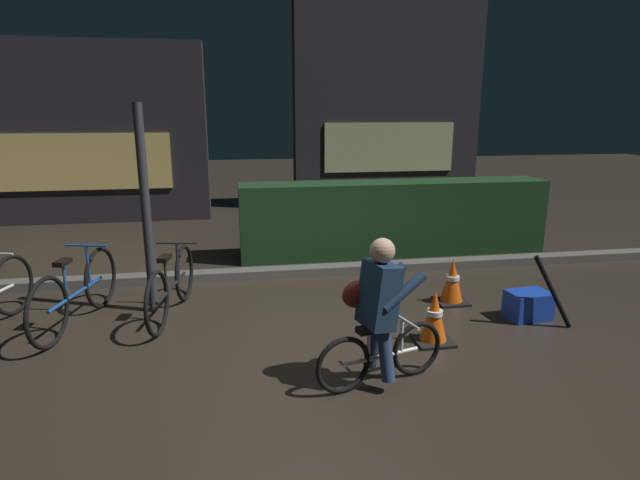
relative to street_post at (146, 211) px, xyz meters
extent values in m
plane|color=#2D261E|center=(1.61, -1.20, -1.14)|extent=(40.00, 40.00, 0.00)
cube|color=#56544F|center=(1.61, 1.00, -1.08)|extent=(12.00, 0.24, 0.12)
cube|color=#19381C|center=(3.41, 1.90, -0.57)|extent=(4.80, 0.70, 1.14)
cube|color=#262328|center=(-1.96, 5.30, 0.62)|extent=(4.79, 0.50, 3.53)
cube|color=#F2D172|center=(-1.96, 5.03, 0.09)|extent=(3.35, 0.04, 1.10)
cube|color=#262328|center=(4.49, 6.00, 1.32)|extent=(4.31, 0.50, 4.94)
cube|color=#BFCC8C|center=(4.49, 5.73, 0.26)|extent=(3.01, 0.04, 1.10)
cylinder|color=#2D2D33|center=(0.00, 0.00, 0.00)|extent=(0.10, 0.10, 2.29)
torus|color=black|center=(-1.50, 0.16, -0.81)|extent=(0.22, 0.66, 0.67)
torus|color=black|center=(-0.60, 0.23, -0.80)|extent=(0.20, 0.69, 0.70)
torus|color=black|center=(-0.84, -0.79, -0.80)|extent=(0.20, 0.69, 0.70)
cylinder|color=#19479E|center=(-0.72, -0.28, -0.80)|extent=(0.27, 1.03, 0.04)
cylinder|color=#19479E|center=(-0.76, -0.46, -0.60)|extent=(0.03, 0.03, 0.39)
cube|color=black|center=(-0.76, -0.46, -0.40)|extent=(0.14, 0.22, 0.05)
cylinder|color=#19479E|center=(-0.65, 0.00, -0.57)|extent=(0.03, 0.03, 0.44)
cylinder|color=#19479E|center=(-0.65, 0.00, -0.35)|extent=(0.45, 0.13, 0.02)
torus|color=black|center=(0.33, 0.31, -0.81)|extent=(0.17, 0.67, 0.67)
torus|color=black|center=(0.14, -0.67, -0.81)|extent=(0.17, 0.67, 0.67)
cylinder|color=black|center=(0.24, -0.18, -0.81)|extent=(0.22, 0.99, 0.04)
cylinder|color=black|center=(0.20, -0.35, -0.62)|extent=(0.03, 0.03, 0.37)
cube|color=black|center=(0.20, -0.35, -0.44)|extent=(0.13, 0.21, 0.05)
cylinder|color=black|center=(0.29, 0.09, -0.60)|extent=(0.03, 0.03, 0.42)
cylinder|color=black|center=(0.29, 0.09, -0.39)|extent=(0.46, 0.11, 0.02)
cube|color=black|center=(2.81, -1.30, -1.13)|extent=(0.36, 0.36, 0.03)
cone|color=#EA560F|center=(2.81, -1.30, -0.86)|extent=(0.26, 0.26, 0.50)
cylinder|color=white|center=(2.81, -1.30, -0.84)|extent=(0.16, 0.16, 0.05)
cube|color=black|center=(3.43, -0.32, -1.13)|extent=(0.36, 0.36, 0.03)
cone|color=#EA560F|center=(3.43, -0.32, -0.86)|extent=(0.26, 0.26, 0.50)
cylinder|color=white|center=(3.43, -0.32, -0.84)|extent=(0.16, 0.16, 0.05)
cube|color=#193DB7|center=(4.06, -0.90, -0.99)|extent=(0.47, 0.36, 0.30)
torus|color=black|center=(2.43, -1.88, -0.90)|extent=(0.48, 0.17, 0.48)
torus|color=black|center=(1.75, -2.07, -0.90)|extent=(0.48, 0.17, 0.48)
cylinder|color=silver|center=(2.09, -1.97, -0.90)|extent=(0.69, 0.22, 0.04)
cylinder|color=silver|center=(1.97, -2.01, -0.77)|extent=(0.03, 0.03, 0.26)
cube|color=black|center=(1.97, -2.01, -0.64)|extent=(0.22, 0.15, 0.05)
cylinder|color=silver|center=(2.27, -1.92, -0.75)|extent=(0.03, 0.03, 0.30)
cylinder|color=silver|center=(2.27, -1.92, -0.61)|extent=(0.15, 0.45, 0.02)
cylinder|color=navy|center=(2.04, -1.88, -0.84)|extent=(0.16, 0.23, 0.42)
cylinder|color=navy|center=(2.09, -2.08, -0.84)|extent=(0.16, 0.23, 0.42)
cube|color=#192D47|center=(2.05, -1.99, -0.36)|extent=(0.34, 0.38, 0.54)
sphere|color=tan|center=(2.07, -1.98, 0.00)|extent=(0.20, 0.20, 0.20)
cylinder|color=#192D47|center=(2.15, -1.81, -0.31)|extent=(0.40, 0.18, 0.29)
cylinder|color=#192D47|center=(2.22, -2.08, -0.31)|extent=(0.40, 0.18, 0.29)
ellipsoid|color=maroon|center=(1.94, -1.81, -0.41)|extent=(0.35, 0.24, 0.24)
cylinder|color=black|center=(4.16, -1.15, -0.76)|extent=(0.45, 0.18, 0.77)
camera|label=1|loc=(0.95, -5.68, 1.05)|focal=28.77mm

